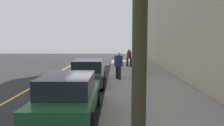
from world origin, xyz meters
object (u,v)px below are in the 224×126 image
parked_car_charcoal (89,72)px  rolling_suitcase (136,62)px  pedestrian_navy_coat (118,65)px  pedestrian_olive_coat (136,56)px  parked_car_green (69,96)px  pedestrian_grey_coat (142,61)px  pedestrian_burgundy_coat (129,57)px

parked_car_charcoal → rolling_suitcase: 9.55m
parked_car_charcoal → pedestrian_navy_coat: bearing=-56.1°
pedestrian_olive_coat → pedestrian_navy_coat: size_ratio=1.05×
parked_car_green → parked_car_charcoal: bearing=0.3°
parked_car_charcoal → pedestrian_grey_coat: size_ratio=2.40×
pedestrian_olive_coat → pedestrian_navy_coat: bearing=165.4°
pedestrian_olive_coat → pedestrian_burgundy_coat: pedestrian_olive_coat is taller
pedestrian_olive_coat → rolling_suitcase: (0.47, -0.04, -0.71)m
parked_car_green → rolling_suitcase: (14.05, -3.64, -0.35)m
pedestrian_olive_coat → pedestrian_burgundy_coat: size_ratio=1.11×
pedestrian_grey_coat → pedestrian_navy_coat: size_ratio=1.02×
pedestrian_grey_coat → pedestrian_navy_coat: pedestrian_grey_coat is taller
parked_car_green → pedestrian_grey_coat: (8.82, -3.57, 0.34)m
parked_car_charcoal → pedestrian_olive_coat: 9.09m
rolling_suitcase → pedestrian_burgundy_coat: bearing=142.9°
rolling_suitcase → pedestrian_grey_coat: bearing=179.3°
parked_car_green → pedestrian_navy_coat: 6.66m
parked_car_charcoal → rolling_suitcase: (8.81, -3.66, -0.35)m
parked_car_green → pedestrian_olive_coat: (13.58, -3.60, 0.37)m
pedestrian_navy_coat → rolling_suitcase: pedestrian_navy_coat is taller
pedestrian_olive_coat → pedestrian_navy_coat: 7.39m
parked_car_green → pedestrian_navy_coat: pedestrian_navy_coat is taller
pedestrian_grey_coat → rolling_suitcase: size_ratio=2.04×
pedestrian_olive_coat → pedestrian_burgundy_coat: (-0.58, 0.76, -0.10)m
pedestrian_burgundy_coat → rolling_suitcase: bearing=-37.1°
pedestrian_olive_coat → pedestrian_burgundy_coat: 0.96m
parked_car_green → pedestrian_grey_coat: size_ratio=2.35×
pedestrian_navy_coat → rolling_suitcase: size_ratio=1.99×
pedestrian_burgundy_coat → rolling_suitcase: size_ratio=1.88×
pedestrian_grey_coat → pedestrian_olive_coat: bearing=-0.3°
parked_car_green → pedestrian_olive_coat: size_ratio=2.29×
pedestrian_grey_coat → pedestrian_olive_coat: pedestrian_olive_coat is taller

